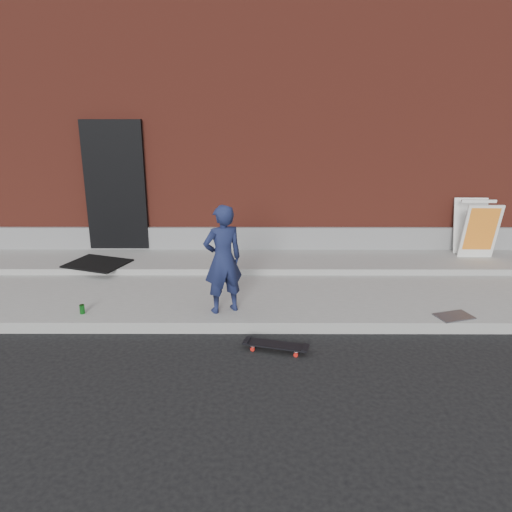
{
  "coord_description": "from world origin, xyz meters",
  "views": [
    {
      "loc": [
        -0.12,
        -5.72,
        2.81
      ],
      "look_at": [
        -0.14,
        0.8,
        0.78
      ],
      "focal_mm": 35.0,
      "sensor_mm": 36.0,
      "label": 1
    }
  ],
  "objects_px": {
    "pizza_sign": "(476,228)",
    "soda_can": "(82,309)",
    "child": "(223,259)",
    "skateboard": "(276,345)"
  },
  "relations": [
    {
      "from": "pizza_sign",
      "to": "soda_can",
      "type": "distance_m",
      "value": 6.47
    },
    {
      "from": "child",
      "to": "pizza_sign",
      "type": "bearing_deg",
      "value": -177.38
    },
    {
      "from": "pizza_sign",
      "to": "soda_can",
      "type": "height_order",
      "value": "pizza_sign"
    },
    {
      "from": "child",
      "to": "pizza_sign",
      "type": "height_order",
      "value": "child"
    },
    {
      "from": "child",
      "to": "soda_can",
      "type": "distance_m",
      "value": 1.97
    },
    {
      "from": "child",
      "to": "soda_can",
      "type": "height_order",
      "value": "child"
    },
    {
      "from": "skateboard",
      "to": "child",
      "type": "bearing_deg",
      "value": 128.5
    },
    {
      "from": "child",
      "to": "soda_can",
      "type": "relative_size",
      "value": 11.78
    },
    {
      "from": "skateboard",
      "to": "soda_can",
      "type": "distance_m",
      "value": 2.62
    },
    {
      "from": "soda_can",
      "to": "pizza_sign",
      "type": "bearing_deg",
      "value": 20.64
    }
  ]
}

